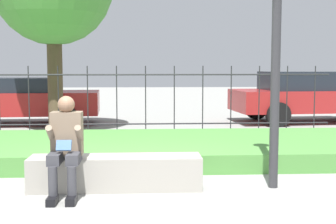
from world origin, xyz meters
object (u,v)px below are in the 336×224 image
at_px(stone_bench, 116,174).
at_px(car_parked_left, 19,99).
at_px(person_seated_reader, 66,142).
at_px(street_lamp, 277,19).
at_px(car_parked_right, 314,95).

height_order(stone_bench, car_parked_left, car_parked_left).
bearing_deg(person_seated_reader, street_lamp, 5.18).
relative_size(person_seated_reader, street_lamp, 0.35).
bearing_deg(street_lamp, stone_bench, 179.04).
xyz_separation_m(person_seated_reader, street_lamp, (2.67, 0.24, 1.54)).
bearing_deg(person_seated_reader, stone_bench, 25.05).
bearing_deg(street_lamp, car_parked_left, 125.85).
xyz_separation_m(car_parked_left, street_lamp, (5.09, -7.05, 1.51)).
relative_size(stone_bench, car_parked_right, 0.46).
bearing_deg(person_seated_reader, car_parked_left, 108.40).
relative_size(car_parked_left, street_lamp, 1.23).
height_order(stone_bench, car_parked_right, car_parked_right).
distance_m(person_seated_reader, street_lamp, 3.09).
height_order(car_parked_left, street_lamp, street_lamp).
height_order(person_seated_reader, car_parked_left, car_parked_left).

